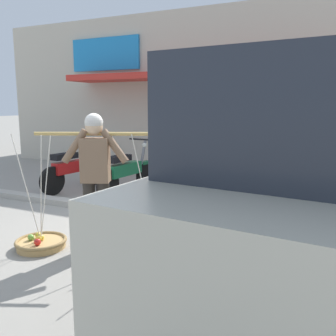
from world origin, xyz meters
name	(u,v)px	position (x,y,z in m)	size (l,w,h in m)	color
ground_plane	(122,230)	(0.00, 0.00, 0.00)	(90.00, 90.00, 0.00)	gray
sidewalk_curb	(145,214)	(0.00, 0.70, 0.05)	(20.00, 0.24, 0.10)	#AEA89C
fruit_vendor	(96,173)	(0.11, -0.74, 0.98)	(1.34, 0.62, 1.70)	#2D2823
fruit_basket_left_side	(155,244)	(0.77, -0.45, 0.07)	(0.64, 0.64, 1.45)	tan
fruit_basket_right_side	(41,242)	(-0.56, -1.03, 0.07)	(0.64, 0.64, 1.45)	tan
motorcycle_nearest_shop	(74,169)	(-2.28, 1.74, 0.45)	(0.54, 1.81, 1.09)	black
motorcycle_second_in_row	(127,172)	(-1.10, 1.93, 0.45)	(0.54, 1.82, 1.09)	black
parked_truck	(335,193)	(2.78, -0.89, 1.03)	(2.51, 4.86, 2.10)	beige
storefront_building	(229,94)	(-0.53, 7.24, 2.10)	(13.00, 6.00, 4.20)	beige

